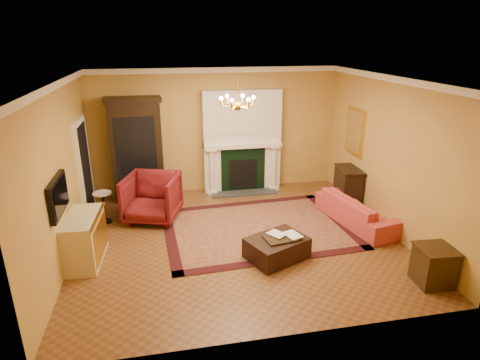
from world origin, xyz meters
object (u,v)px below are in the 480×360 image
object	(u,v)px
china_cabinet	(137,152)
pedestal_table	(103,205)
commode	(84,239)
console_table	(348,187)
wingback_armchair	(152,196)
leather_ottoman	(277,248)
coral_sofa	(358,206)
end_table	(434,267)

from	to	relation	value
china_cabinet	pedestal_table	world-z (taller)	china_cabinet
commode	console_table	world-z (taller)	console_table
wingback_armchair	leather_ottoman	size ratio (longest dim) A/B	1.09
china_cabinet	pedestal_table	bearing A→B (deg)	-122.12
coral_sofa	leather_ottoman	distance (m)	2.29
end_table	console_table	distance (m)	3.19
console_table	commode	bearing A→B (deg)	-159.18
wingback_armchair	end_table	size ratio (longest dim) A/B	1.82
china_cabinet	commode	world-z (taller)	china_cabinet
coral_sofa	wingback_armchair	bearing A→B (deg)	65.39
wingback_armchair	console_table	size ratio (longest dim) A/B	1.27
end_table	coral_sofa	bearing A→B (deg)	93.94
wingback_armchair	leather_ottoman	world-z (taller)	wingback_armchair
pedestal_table	end_table	world-z (taller)	pedestal_table
china_cabinet	coral_sofa	bearing A→B (deg)	-30.80
wingback_armchair	commode	distance (m)	1.87
pedestal_table	coral_sofa	xyz separation A→B (m)	(5.16, -1.05, 0.00)
leather_ottoman	console_table	bearing A→B (deg)	17.29
coral_sofa	commode	bearing A→B (deg)	84.19
pedestal_table	console_table	bearing A→B (deg)	-1.08
pedestal_table	leather_ottoman	bearing A→B (deg)	-33.64
china_cabinet	pedestal_table	size ratio (longest dim) A/B	3.45
china_cabinet	leather_ottoman	distance (m)	4.24
console_table	wingback_armchair	bearing A→B (deg)	-174.51
china_cabinet	end_table	distance (m)	6.54
pedestal_table	wingback_armchair	bearing A→B (deg)	-2.31
leather_ottoman	pedestal_table	bearing A→B (deg)	122.34
china_cabinet	wingback_armchair	size ratio (longest dim) A/B	2.13
console_table	leather_ottoman	distance (m)	3.00
pedestal_table	commode	bearing A→B (deg)	-95.06
china_cabinet	commode	size ratio (longest dim) A/B	2.03
commode	coral_sofa	world-z (taller)	commode
console_table	coral_sofa	bearing A→B (deg)	-96.40
pedestal_table	coral_sofa	world-z (taller)	coral_sofa
coral_sofa	console_table	distance (m)	0.97
commode	coral_sofa	xyz separation A→B (m)	(5.30, 0.48, -0.03)
end_table	console_table	world-z (taller)	console_table
china_cabinet	wingback_armchair	world-z (taller)	china_cabinet
coral_sofa	console_table	size ratio (longest dim) A/B	2.36
wingback_armchair	pedestal_table	distance (m)	1.00
wingback_armchair	coral_sofa	world-z (taller)	wingback_armchair
console_table	leather_ottoman	bearing A→B (deg)	-132.39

